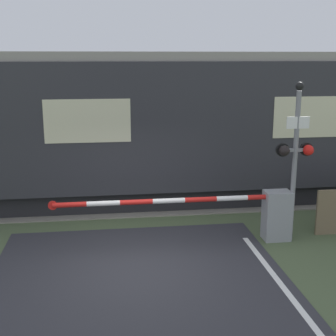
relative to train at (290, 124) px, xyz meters
name	(u,v)px	position (x,y,z in m)	size (l,w,h in m)	color
ground_plane	(136,264)	(-4.94, -4.39, -2.18)	(80.00, 80.00, 0.00)	#475638
track_bed	(126,199)	(-4.94, 0.00, -2.15)	(36.00, 3.20, 0.13)	slate
train	(290,124)	(0.00, 0.00, 0.00)	(21.54, 2.93, 4.26)	black
crossing_barrier	(259,213)	(-2.06, -3.49, -1.52)	(5.42, 0.44, 1.16)	gray
signal_post	(295,153)	(-1.32, -3.58, -0.13)	(0.86, 0.26, 3.61)	gray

